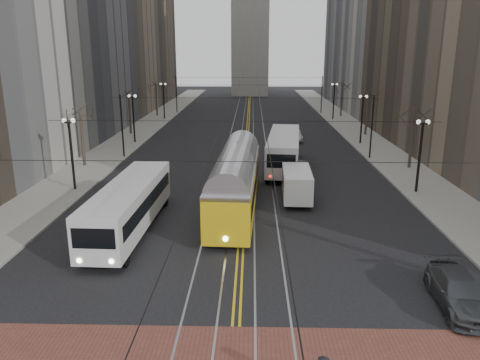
# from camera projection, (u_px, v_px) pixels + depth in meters

# --- Properties ---
(ground) EXTENTS (260.00, 260.00, 0.00)m
(ground) POSITION_uv_depth(u_px,v_px,m) (237.00, 314.00, 20.24)
(ground) COLOR black
(ground) RESTS_ON ground
(sidewalk_left) EXTENTS (5.00, 140.00, 0.15)m
(sidewalk_left) POSITION_uv_depth(u_px,v_px,m) (138.00, 133.00, 63.92)
(sidewalk_left) COLOR gray
(sidewalk_left) RESTS_ON ground
(sidewalk_right) EXTENTS (5.00, 140.00, 0.15)m
(sidewalk_right) POSITION_uv_depth(u_px,v_px,m) (358.00, 134.00, 63.17)
(sidewalk_right) COLOR gray
(sidewalk_right) RESTS_ON ground
(streetcar_rails) EXTENTS (4.80, 130.00, 0.02)m
(streetcar_rails) POSITION_uv_depth(u_px,v_px,m) (247.00, 134.00, 63.56)
(streetcar_rails) COLOR gray
(streetcar_rails) RESTS_ON ground
(centre_lines) EXTENTS (0.42, 130.00, 0.01)m
(centre_lines) POSITION_uv_depth(u_px,v_px,m) (247.00, 134.00, 63.56)
(centre_lines) COLOR gold
(centre_lines) RESTS_ON ground
(building_left_mid) EXTENTS (16.00, 20.00, 34.00)m
(building_left_mid) POSITION_uv_depth(u_px,v_px,m) (52.00, 2.00, 60.59)
(building_left_mid) COLOR slate
(building_left_mid) RESTS_ON ground
(building_left_far) EXTENTS (16.00, 20.00, 40.00)m
(building_left_far) POSITION_uv_depth(u_px,v_px,m) (129.00, 5.00, 98.29)
(building_left_far) COLOR brown
(building_left_far) RESTS_ON ground
(building_right_mid) EXTENTS (16.00, 20.00, 34.00)m
(building_right_mid) POSITION_uv_depth(u_px,v_px,m) (449.00, 1.00, 59.32)
(building_right_mid) COLOR brown
(building_right_mid) RESTS_ON ground
(building_right_far) EXTENTS (16.00, 20.00, 40.00)m
(building_right_far) POSITION_uv_depth(u_px,v_px,m) (373.00, 5.00, 97.02)
(building_right_far) COLOR slate
(building_right_far) RESTS_ON ground
(lamp_posts) EXTENTS (27.60, 57.20, 5.60)m
(lamp_posts) POSITION_uv_depth(u_px,v_px,m) (246.00, 134.00, 47.16)
(lamp_posts) COLOR black
(lamp_posts) RESTS_ON ground
(street_trees) EXTENTS (31.68, 53.28, 5.60)m
(street_trees) POSITION_uv_depth(u_px,v_px,m) (247.00, 124.00, 53.42)
(street_trees) COLOR #382D23
(street_trees) RESTS_ON ground
(trolley_wires) EXTENTS (25.96, 120.00, 6.60)m
(trolley_wires) POSITION_uv_depth(u_px,v_px,m) (247.00, 116.00, 52.76)
(trolley_wires) COLOR black
(trolley_wires) RESTS_ON ground
(transit_bus) EXTENTS (2.96, 12.40, 3.08)m
(transit_bus) POSITION_uv_depth(u_px,v_px,m) (130.00, 208.00, 29.06)
(transit_bus) COLOR silver
(transit_bus) RESTS_ON ground
(streetcar) EXTENTS (3.40, 14.94, 3.50)m
(streetcar) POSITION_uv_depth(u_px,v_px,m) (236.00, 186.00, 32.86)
(streetcar) COLOR gold
(streetcar) RESTS_ON ground
(rear_bus) EXTENTS (3.98, 12.89, 3.31)m
(rear_bus) POSITION_uv_depth(u_px,v_px,m) (284.00, 152.00, 44.50)
(rear_bus) COLOR silver
(rear_bus) RESTS_ON ground
(cargo_van) EXTENTS (2.25, 5.42, 2.37)m
(cargo_van) POSITION_uv_depth(u_px,v_px,m) (297.00, 186.00, 35.11)
(cargo_van) COLOR silver
(cargo_van) RESTS_ON ground
(sedan_grey) EXTENTS (2.60, 4.84, 1.57)m
(sedan_grey) POSITION_uv_depth(u_px,v_px,m) (300.00, 170.00, 41.24)
(sedan_grey) COLOR #46484F
(sedan_grey) RESTS_ON ground
(sedan_silver) EXTENTS (1.87, 4.34, 1.39)m
(sedan_silver) POSITION_uv_depth(u_px,v_px,m) (294.00, 135.00, 58.40)
(sedan_silver) COLOR #A1A2A8
(sedan_silver) RESTS_ON ground
(sedan_parked) EXTENTS (2.33, 5.11, 1.45)m
(sedan_parked) POSITION_uv_depth(u_px,v_px,m) (459.00, 292.00, 20.63)
(sedan_parked) COLOR #3C3F43
(sedan_parked) RESTS_ON ground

